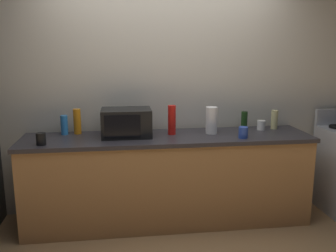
{
  "coord_description": "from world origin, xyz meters",
  "views": [
    {
      "loc": [
        -0.46,
        -3.06,
        1.74
      ],
      "look_at": [
        0.0,
        0.4,
        1.0
      ],
      "focal_mm": 39.02,
      "sensor_mm": 36.0,
      "label": 1
    }
  ],
  "objects_px": {
    "bottle_wine": "(244,120)",
    "bottle_spray_cleaner": "(64,125)",
    "paper_towel_roll": "(212,120)",
    "mug_blue": "(243,132)",
    "bottle_hot_sauce": "(172,120)",
    "mug_white": "(261,125)",
    "bottle_dish_soap": "(77,121)",
    "bottle_vinegar": "(274,120)",
    "mug_black": "(41,139)",
    "microwave": "(126,123)"
  },
  "relations": [
    {
      "from": "microwave",
      "to": "bottle_wine",
      "type": "xyz_separation_m",
      "value": [
        1.25,
        0.17,
        -0.04
      ]
    },
    {
      "from": "bottle_hot_sauce",
      "to": "paper_towel_roll",
      "type": "bearing_deg",
      "value": -2.27
    },
    {
      "from": "bottle_wine",
      "to": "bottle_dish_soap",
      "type": "height_order",
      "value": "bottle_dish_soap"
    },
    {
      "from": "bottle_wine",
      "to": "bottle_spray_cleaner",
      "type": "relative_size",
      "value": 0.97
    },
    {
      "from": "bottle_wine",
      "to": "mug_black",
      "type": "xyz_separation_m",
      "value": [
        -2.02,
        -0.41,
        -0.04
      ]
    },
    {
      "from": "bottle_wine",
      "to": "bottle_vinegar",
      "type": "bearing_deg",
      "value": -8.46
    },
    {
      "from": "bottle_wine",
      "to": "mug_black",
      "type": "height_order",
      "value": "bottle_wine"
    },
    {
      "from": "paper_towel_roll",
      "to": "bottle_hot_sauce",
      "type": "bearing_deg",
      "value": 177.73
    },
    {
      "from": "bottle_vinegar",
      "to": "mug_blue",
      "type": "height_order",
      "value": "bottle_vinegar"
    },
    {
      "from": "bottle_wine",
      "to": "mug_white",
      "type": "relative_size",
      "value": 1.88
    },
    {
      "from": "paper_towel_roll",
      "to": "mug_blue",
      "type": "distance_m",
      "value": 0.35
    },
    {
      "from": "bottle_wine",
      "to": "mug_blue",
      "type": "distance_m",
      "value": 0.43
    },
    {
      "from": "bottle_wine",
      "to": "bottle_spray_cleaner",
      "type": "bearing_deg",
      "value": -179.36
    },
    {
      "from": "microwave",
      "to": "bottle_vinegar",
      "type": "relative_size",
      "value": 2.39
    },
    {
      "from": "paper_towel_roll",
      "to": "bottle_wine",
      "type": "height_order",
      "value": "paper_towel_roll"
    },
    {
      "from": "microwave",
      "to": "bottle_wine",
      "type": "distance_m",
      "value": 1.27
    },
    {
      "from": "microwave",
      "to": "bottle_wine",
      "type": "bearing_deg",
      "value": 7.81
    },
    {
      "from": "bottle_hot_sauce",
      "to": "mug_blue",
      "type": "xyz_separation_m",
      "value": [
        0.66,
        -0.25,
        -0.09
      ]
    },
    {
      "from": "paper_towel_roll",
      "to": "mug_blue",
      "type": "bearing_deg",
      "value": -42.02
    },
    {
      "from": "microwave",
      "to": "paper_towel_roll",
      "type": "relative_size",
      "value": 1.78
    },
    {
      "from": "mug_white",
      "to": "bottle_hot_sauce",
      "type": "bearing_deg",
      "value": -175.4
    },
    {
      "from": "bottle_vinegar",
      "to": "mug_white",
      "type": "xyz_separation_m",
      "value": [
        -0.16,
        -0.03,
        -0.05
      ]
    },
    {
      "from": "mug_white",
      "to": "mug_blue",
      "type": "bearing_deg",
      "value": -133.63
    },
    {
      "from": "bottle_dish_soap",
      "to": "mug_white",
      "type": "xyz_separation_m",
      "value": [
        1.9,
        -0.07,
        -0.08
      ]
    },
    {
      "from": "mug_blue",
      "to": "bottle_spray_cleaner",
      "type": "bearing_deg",
      "value": 167.58
    },
    {
      "from": "bottle_dish_soap",
      "to": "mug_blue",
      "type": "bearing_deg",
      "value": -13.94
    },
    {
      "from": "bottle_hot_sauce",
      "to": "mug_white",
      "type": "distance_m",
      "value": 0.97
    },
    {
      "from": "bottle_vinegar",
      "to": "mug_white",
      "type": "height_order",
      "value": "bottle_vinegar"
    },
    {
      "from": "bottle_spray_cleaner",
      "to": "mug_black",
      "type": "height_order",
      "value": "bottle_spray_cleaner"
    },
    {
      "from": "bottle_spray_cleaner",
      "to": "mug_white",
      "type": "distance_m",
      "value": 2.03
    },
    {
      "from": "paper_towel_roll",
      "to": "bottle_hot_sauce",
      "type": "relative_size",
      "value": 0.92
    },
    {
      "from": "mug_white",
      "to": "microwave",
      "type": "bearing_deg",
      "value": -176.14
    },
    {
      "from": "microwave",
      "to": "bottle_hot_sauce",
      "type": "xyz_separation_m",
      "value": [
        0.45,
        0.02,
        0.01
      ]
    },
    {
      "from": "microwave",
      "to": "mug_blue",
      "type": "relative_size",
      "value": 4.41
    },
    {
      "from": "microwave",
      "to": "mug_blue",
      "type": "height_order",
      "value": "microwave"
    },
    {
      "from": "bottle_hot_sauce",
      "to": "bottle_spray_cleaner",
      "type": "distance_m",
      "value": 1.07
    },
    {
      "from": "microwave",
      "to": "mug_blue",
      "type": "distance_m",
      "value": 1.13
    },
    {
      "from": "bottle_wine",
      "to": "mug_blue",
      "type": "xyz_separation_m",
      "value": [
        -0.15,
        -0.4,
        -0.04
      ]
    },
    {
      "from": "bottle_spray_cleaner",
      "to": "mug_blue",
      "type": "bearing_deg",
      "value": -12.42
    },
    {
      "from": "bottle_wine",
      "to": "bottle_spray_cleaner",
      "type": "height_order",
      "value": "bottle_spray_cleaner"
    },
    {
      "from": "bottle_wine",
      "to": "bottle_dish_soap",
      "type": "xyz_separation_m",
      "value": [
        -1.74,
        -0.0,
        0.03
      ]
    },
    {
      "from": "bottle_dish_soap",
      "to": "bottle_spray_cleaner",
      "type": "height_order",
      "value": "bottle_dish_soap"
    },
    {
      "from": "mug_black",
      "to": "mug_white",
      "type": "height_order",
      "value": "mug_black"
    },
    {
      "from": "bottle_vinegar",
      "to": "bottle_spray_cleaner",
      "type": "relative_size",
      "value": 1.04
    },
    {
      "from": "bottle_hot_sauce",
      "to": "bottle_dish_soap",
      "type": "bearing_deg",
      "value": 170.9
    },
    {
      "from": "paper_towel_roll",
      "to": "bottle_hot_sauce",
      "type": "height_order",
      "value": "bottle_hot_sauce"
    },
    {
      "from": "mug_black",
      "to": "mug_white",
      "type": "bearing_deg",
      "value": 8.68
    },
    {
      "from": "bottle_dish_soap",
      "to": "mug_white",
      "type": "relative_size",
      "value": 2.53
    },
    {
      "from": "microwave",
      "to": "mug_white",
      "type": "distance_m",
      "value": 1.42
    },
    {
      "from": "bottle_dish_soap",
      "to": "bottle_spray_cleaner",
      "type": "bearing_deg",
      "value": -172.35
    }
  ]
}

